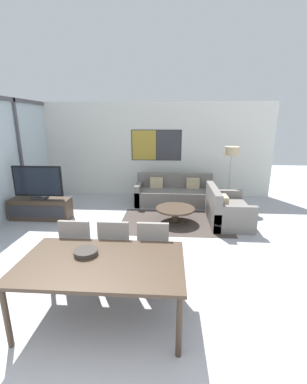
{
  "coord_description": "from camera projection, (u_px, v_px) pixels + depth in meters",
  "views": [
    {
      "loc": [
        0.66,
        -1.76,
        2.26
      ],
      "look_at": [
        0.35,
        2.94,
        0.95
      ],
      "focal_mm": 24.0,
      "sensor_mm": 36.0,
      "label": 1
    }
  ],
  "objects": [
    {
      "name": "ground_plane",
      "position": [
        94.0,
        378.0,
        2.33
      ],
      "size": [
        24.0,
        24.0,
        0.0
      ],
      "primitive_type": "plane",
      "color": "#B2B2B7"
    },
    {
      "name": "wall_back",
      "position": [
        149.0,
        150.0,
        7.79
      ],
      "size": [
        7.38,
        0.09,
        2.8
      ],
      "color": "silver",
      "rests_on": "ground_plane"
    },
    {
      "name": "area_rug",
      "position": [
        175.0,
        222.0,
        5.94
      ],
      "size": [
        2.48,
        1.61,
        0.01
      ],
      "color": "#473D38",
      "rests_on": "ground_plane"
    },
    {
      "name": "tv_console",
      "position": [
        41.0,
        209.0,
        6.07
      ],
      "size": [
        1.4,
        0.43,
        0.5
      ],
      "color": "#423326",
      "rests_on": "ground_plane"
    },
    {
      "name": "television",
      "position": [
        38.0,
        183.0,
        5.9
      ],
      "size": [
        1.15,
        0.2,
        0.78
      ],
      "color": "#2D2D33",
      "rests_on": "tv_console"
    },
    {
      "name": "sofa_main",
      "position": [
        174.0,
        194.0,
        7.21
      ],
      "size": [
        2.14,
        0.87,
        0.82
      ],
      "color": "slate",
      "rests_on": "ground_plane"
    },
    {
      "name": "sofa_side",
      "position": [
        225.0,
        211.0,
        5.86
      ],
      "size": [
        0.87,
        1.37,
        0.82
      ],
      "rotation": [
        0.0,
        0.0,
        1.57
      ],
      "color": "slate",
      "rests_on": "ground_plane"
    },
    {
      "name": "coffee_table",
      "position": [
        175.0,
        211.0,
        5.87
      ],
      "size": [
        0.89,
        0.89,
        0.34
      ],
      "color": "#423326",
      "rests_on": "ground_plane"
    },
    {
      "name": "dining_table",
      "position": [
        102.0,
        266.0,
        2.89
      ],
      "size": [
        1.85,
        1.08,
        0.74
      ],
      "color": "#423326",
      "rests_on": "ground_plane"
    },
    {
      "name": "dining_chair_left",
      "position": [
        79.0,
        246.0,
        3.67
      ],
      "size": [
        0.46,
        0.46,
        0.96
      ],
      "color": "gray",
      "rests_on": "ground_plane"
    },
    {
      "name": "dining_chair_centre",
      "position": [
        116.0,
        247.0,
        3.65
      ],
      "size": [
        0.46,
        0.46,
        0.96
      ],
      "color": "gray",
      "rests_on": "ground_plane"
    },
    {
      "name": "dining_chair_right",
      "position": [
        153.0,
        249.0,
        3.61
      ],
      "size": [
        0.46,
        0.46,
        0.96
      ],
      "color": "gray",
      "rests_on": "ground_plane"
    },
    {
      "name": "fruit_bowl",
      "position": [
        86.0,
        252.0,
        3.01
      ],
      "size": [
        0.28,
        0.28,
        0.06
      ],
      "color": "#332D28",
      "rests_on": "dining_table"
    },
    {
      "name": "floor_lamp",
      "position": [
        232.0,
        155.0,
        6.69
      ],
      "size": [
        0.38,
        0.38,
        1.62
      ],
      "color": "#2D2D33",
      "rests_on": "ground_plane"
    }
  ]
}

